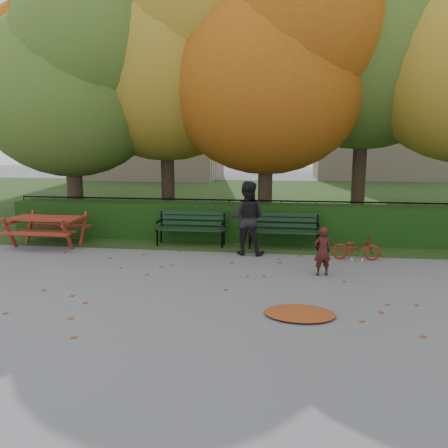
# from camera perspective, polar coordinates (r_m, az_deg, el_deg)

# --- Properties ---
(ground) EXTENTS (90.00, 90.00, 0.00)m
(ground) POSITION_cam_1_polar(r_m,az_deg,el_deg) (7.83, -0.51, -9.08)
(ground) COLOR slate
(ground) RESTS_ON ground
(grass_strip) EXTENTS (90.00, 90.00, 0.00)m
(grass_strip) POSITION_cam_1_polar(r_m,az_deg,el_deg) (21.49, 4.91, 3.36)
(grass_strip) COLOR #1C3413
(grass_strip) RESTS_ON ground
(building_left) EXTENTS (10.00, 7.00, 15.00)m
(building_left) POSITION_cam_1_polar(r_m,az_deg,el_deg) (35.14, -9.40, 18.22)
(building_left) COLOR #C3AB96
(building_left) RESTS_ON ground
(building_right) EXTENTS (9.00, 6.00, 12.00)m
(building_right) POSITION_cam_1_polar(r_m,az_deg,el_deg) (36.14, 19.54, 15.16)
(building_right) COLOR #C3AB96
(building_right) RESTS_ON ground
(hedge) EXTENTS (13.00, 0.90, 1.00)m
(hedge) POSITION_cam_1_polar(r_m,az_deg,el_deg) (12.04, 2.59, 0.27)
(hedge) COLOR black
(hedge) RESTS_ON ground
(iron_fence) EXTENTS (14.00, 0.04, 1.02)m
(iron_fence) POSITION_cam_1_polar(r_m,az_deg,el_deg) (12.82, 2.92, 1.05)
(iron_fence) COLOR black
(iron_fence) RESTS_ON ground
(tree_a) EXTENTS (5.88, 5.60, 7.48)m
(tree_a) POSITION_cam_1_polar(r_m,az_deg,el_deg) (14.45, -18.83, 17.44)
(tree_a) COLOR #31231A
(tree_a) RESTS_ON ground
(tree_b) EXTENTS (6.72, 6.40, 8.79)m
(tree_b) POSITION_cam_1_polar(r_m,az_deg,el_deg) (14.75, -6.56, 21.22)
(tree_b) COLOR #31231A
(tree_b) RESTS_ON ground
(tree_c) EXTENTS (6.30, 6.00, 8.00)m
(tree_c) POSITION_cam_1_polar(r_m,az_deg,el_deg) (13.45, 7.12, 19.77)
(tree_c) COLOR #31231A
(tree_c) RESTS_ON ground
(tree_d) EXTENTS (7.14, 6.80, 9.58)m
(tree_d) POSITION_cam_1_polar(r_m,az_deg,el_deg) (15.18, 19.84, 22.62)
(tree_d) COLOR #31231A
(tree_d) RESTS_ON ground
(tree_f) EXTENTS (6.93, 6.60, 9.19)m
(tree_f) POSITION_cam_1_polar(r_m,az_deg,el_deg) (18.72, -19.43, 19.28)
(tree_f) COLOR #31231A
(tree_f) RESTS_ON ground
(bench_left) EXTENTS (1.80, 0.57, 0.88)m
(bench_left) POSITION_cam_1_polar(r_m,az_deg,el_deg) (11.45, -4.27, -0.17)
(bench_left) COLOR black
(bench_left) RESTS_ON ground
(bench_right) EXTENTS (1.80, 0.57, 0.88)m
(bench_right) POSITION_cam_1_polar(r_m,az_deg,el_deg) (11.20, 7.82, -0.47)
(bench_right) COLOR black
(bench_right) RESTS_ON ground
(picnic_table) EXTENTS (1.79, 1.45, 0.87)m
(picnic_table) POSITION_cam_1_polar(r_m,az_deg,el_deg) (12.19, -22.10, 0.08)
(picnic_table) COLOR maroon
(picnic_table) RESTS_ON ground
(leaf_pile) EXTENTS (1.25, 1.00, 0.08)m
(leaf_pile) POSITION_cam_1_polar(r_m,az_deg,el_deg) (6.97, 9.86, -11.41)
(leaf_pile) COLOR maroon
(leaf_pile) RESTS_ON ground
(leaf_scatter) EXTENTS (9.00, 5.70, 0.01)m
(leaf_scatter) POSITION_cam_1_polar(r_m,az_deg,el_deg) (8.11, -0.20, -8.34)
(leaf_scatter) COLOR maroon
(leaf_scatter) RESTS_ON ground
(child) EXTENTS (0.42, 0.34, 0.99)m
(child) POSITION_cam_1_polar(r_m,az_deg,el_deg) (8.98, 12.73, -3.50)
(child) COLOR #3C1513
(child) RESTS_ON ground
(adult) EXTENTS (0.92, 0.75, 1.76)m
(adult) POSITION_cam_1_polar(r_m,az_deg,el_deg) (10.39, 3.02, 0.78)
(adult) COLOR black
(adult) RESTS_ON ground
(bicycle) EXTENTS (1.08, 0.41, 0.56)m
(bicycle) POSITION_cam_1_polar(r_m,az_deg,el_deg) (10.43, 16.90, -2.98)
(bicycle) COLOR maroon
(bicycle) RESTS_ON ground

